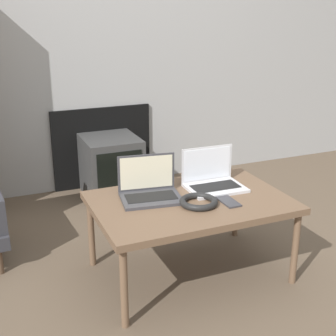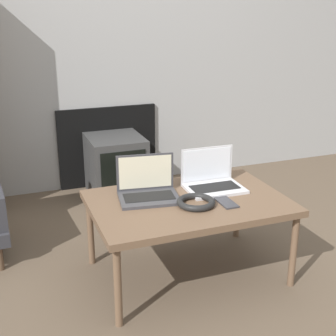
{
  "view_description": "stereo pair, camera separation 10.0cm",
  "coord_description": "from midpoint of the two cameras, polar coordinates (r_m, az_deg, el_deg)",
  "views": [
    {
      "loc": [
        -0.99,
        -1.75,
        1.4
      ],
      "look_at": [
        0.0,
        0.58,
        0.52
      ],
      "focal_mm": 50.0,
      "sensor_mm": 36.0,
      "label": 1
    },
    {
      "loc": [
        -0.9,
        -1.79,
        1.4
      ],
      "look_at": [
        0.0,
        0.58,
        0.52
      ],
      "focal_mm": 50.0,
      "sensor_mm": 36.0,
      "label": 2
    }
  ],
  "objects": [
    {
      "name": "headphones",
      "position": [
        2.38,
        2.55,
        -4.13
      ],
      "size": [
        0.2,
        0.2,
        0.03
      ],
      "color": "black",
      "rests_on": "table"
    },
    {
      "name": "ground_plane",
      "position": [
        2.44,
        4.33,
        -15.85
      ],
      "size": [
        14.0,
        14.0,
        0.0
      ],
      "primitive_type": "plane",
      "color": "brown"
    },
    {
      "name": "table",
      "position": [
        2.46,
        1.57,
        -4.63
      ],
      "size": [
        1.01,
        0.68,
        0.44
      ],
      "color": "brown",
      "rests_on": "ground_plane"
    },
    {
      "name": "laptop_right",
      "position": [
        2.61,
        4.35,
        -1.38
      ],
      "size": [
        0.31,
        0.24,
        0.21
      ],
      "rotation": [
        0.0,
        0.0,
        -0.02
      ],
      "color": "silver",
      "rests_on": "table"
    },
    {
      "name": "wall_back",
      "position": [
        3.72,
        -8.69,
        17.2
      ],
      "size": [
        7.0,
        0.08,
        2.6
      ],
      "color": "#999999",
      "rests_on": "ground_plane"
    },
    {
      "name": "laptop_left",
      "position": [
        2.47,
        -3.44,
        -2.57
      ],
      "size": [
        0.34,
        0.27,
        0.21
      ],
      "rotation": [
        0.0,
        0.0,
        -0.15
      ],
      "color": "#38383D",
      "rests_on": "table"
    },
    {
      "name": "tv",
      "position": [
        3.62,
        -7.72,
        0.17
      ],
      "size": [
        0.41,
        0.46,
        0.46
      ],
      "color": "#383838",
      "rests_on": "ground_plane"
    },
    {
      "name": "phone",
      "position": [
        2.43,
        6.22,
        -4.1
      ],
      "size": [
        0.07,
        0.15,
        0.01
      ],
      "color": "#333338",
      "rests_on": "table"
    }
  ]
}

